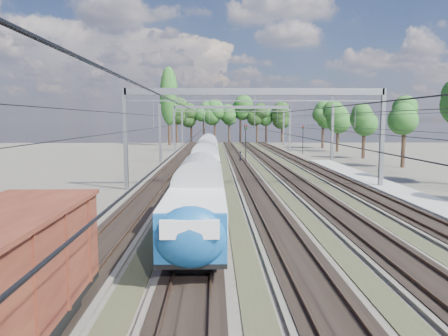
{
  "coord_description": "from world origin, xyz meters",
  "views": [
    {
      "loc": [
        -3.65,
        -8.96,
        6.21
      ],
      "look_at": [
        -2.93,
        21.89,
        2.8
      ],
      "focal_mm": 35.0,
      "sensor_mm": 36.0,
      "label": 1
    }
  ],
  "objects_px": {
    "worker": "(241,157)",
    "signal_near": "(246,139)",
    "emu_train": "(205,158)",
    "signal_far": "(303,136)"
  },
  "relations": [
    {
      "from": "worker",
      "to": "signal_near",
      "type": "height_order",
      "value": "signal_near"
    },
    {
      "from": "emu_train",
      "to": "signal_far",
      "type": "relative_size",
      "value": 11.34
    },
    {
      "from": "worker",
      "to": "emu_train",
      "type": "bearing_deg",
      "value": -174.29
    },
    {
      "from": "signal_far",
      "to": "worker",
      "type": "bearing_deg",
      "value": -112.38
    },
    {
      "from": "emu_train",
      "to": "worker",
      "type": "height_order",
      "value": "emu_train"
    },
    {
      "from": "signal_near",
      "to": "signal_far",
      "type": "xyz_separation_m",
      "value": [
        11.88,
        18.98,
        -0.25
      ]
    },
    {
      "from": "signal_near",
      "to": "signal_far",
      "type": "height_order",
      "value": "signal_near"
    },
    {
      "from": "emu_train",
      "to": "signal_far",
      "type": "distance_m",
      "value": 39.63
    },
    {
      "from": "emu_train",
      "to": "signal_near",
      "type": "height_order",
      "value": "signal_near"
    },
    {
      "from": "signal_near",
      "to": "signal_far",
      "type": "relative_size",
      "value": 1.08
    }
  ]
}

